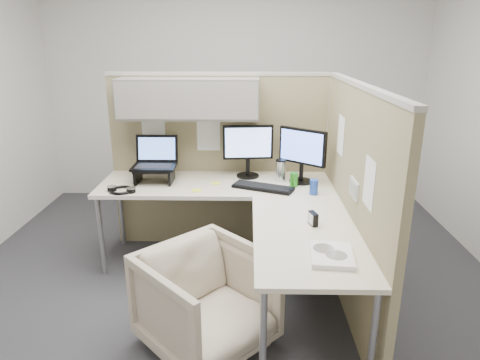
{
  "coord_description": "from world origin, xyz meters",
  "views": [
    {
      "loc": [
        0.17,
        -2.94,
        1.9
      ],
      "look_at": [
        0.1,
        0.25,
        0.85
      ],
      "focal_mm": 32.0,
      "sensor_mm": 36.0,
      "label": 1
    }
  ],
  "objects_px": {
    "desk": "(243,205)",
    "office_chair": "(207,296)",
    "keyboard": "(263,187)",
    "monitor_left": "(248,147)"
  },
  "relations": [
    {
      "from": "office_chair",
      "to": "desk",
      "type": "bearing_deg",
      "value": 29.6
    },
    {
      "from": "desk",
      "to": "monitor_left",
      "type": "height_order",
      "value": "monitor_left"
    },
    {
      "from": "desk",
      "to": "monitor_left",
      "type": "relative_size",
      "value": 4.29
    },
    {
      "from": "office_chair",
      "to": "monitor_left",
      "type": "distance_m",
      "value": 1.5
    },
    {
      "from": "office_chair",
      "to": "keyboard",
      "type": "distance_m",
      "value": 1.14
    },
    {
      "from": "desk",
      "to": "office_chair",
      "type": "bearing_deg",
      "value": -106.13
    },
    {
      "from": "office_chair",
      "to": "keyboard",
      "type": "bearing_deg",
      "value": 25.2
    },
    {
      "from": "office_chair",
      "to": "keyboard",
      "type": "height_order",
      "value": "keyboard"
    },
    {
      "from": "office_chair",
      "to": "keyboard",
      "type": "relative_size",
      "value": 1.46
    },
    {
      "from": "desk",
      "to": "office_chair",
      "type": "height_order",
      "value": "same"
    }
  ]
}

